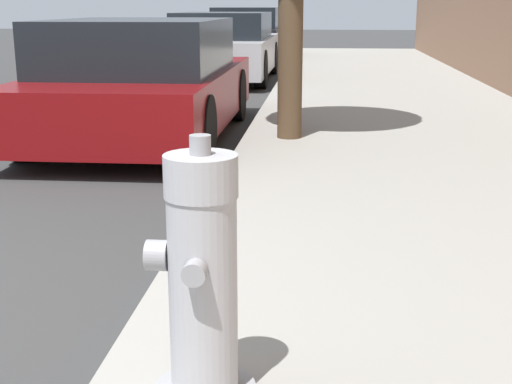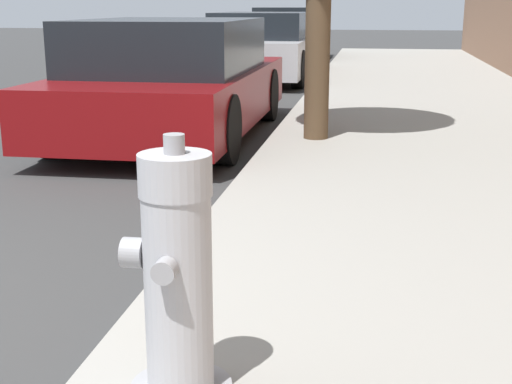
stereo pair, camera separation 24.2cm
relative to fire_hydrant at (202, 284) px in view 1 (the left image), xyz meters
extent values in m
cylinder|color=#B2B2B7|center=(0.00, 0.00, -0.04)|extent=(0.23, 0.23, 0.68)
cylinder|color=#B2B2B7|center=(0.00, 0.00, 0.37)|extent=(0.24, 0.24, 0.14)
cylinder|color=#97979C|center=(0.00, 0.00, 0.47)|extent=(0.07, 0.07, 0.06)
cylinder|color=#97979C|center=(0.00, -0.14, 0.10)|extent=(0.08, 0.06, 0.08)
cylinder|color=#97979C|center=(0.00, 0.14, 0.10)|extent=(0.08, 0.06, 0.08)
cylinder|color=#97979C|center=(-0.15, 0.00, 0.10)|extent=(0.07, 0.10, 0.10)
cube|color=maroon|center=(-1.55, 5.45, -0.07)|extent=(1.84, 4.21, 0.56)
cube|color=black|center=(-1.55, 5.28, 0.48)|extent=(1.69, 2.31, 0.54)
cylinder|color=black|center=(-2.39, 6.75, -0.21)|extent=(0.20, 0.65, 0.65)
cylinder|color=black|center=(-0.71, 6.75, -0.21)|extent=(0.20, 0.65, 0.65)
cylinder|color=black|center=(-2.39, 4.14, -0.21)|extent=(0.20, 0.65, 0.65)
cylinder|color=black|center=(-0.71, 4.14, -0.21)|extent=(0.20, 0.65, 0.65)
cube|color=#B7B7BC|center=(-1.53, 11.71, -0.03)|extent=(1.79, 4.39, 0.63)
cube|color=black|center=(-1.53, 11.53, 0.52)|extent=(1.65, 2.42, 0.47)
cylinder|color=black|center=(-2.34, 13.07, -0.20)|extent=(0.20, 0.66, 0.66)
cylinder|color=black|center=(-0.71, 13.07, -0.20)|extent=(0.20, 0.66, 0.66)
cylinder|color=black|center=(-2.34, 10.35, -0.20)|extent=(0.20, 0.66, 0.66)
cylinder|color=black|center=(-0.71, 10.35, -0.20)|extent=(0.20, 0.66, 0.66)
cube|color=black|center=(-1.63, 16.86, -0.02)|extent=(1.76, 3.89, 0.66)
cube|color=black|center=(-1.63, 16.70, 0.56)|extent=(1.62, 2.14, 0.51)
cylinder|color=black|center=(-2.43, 18.06, -0.20)|extent=(0.20, 0.66, 0.66)
cylinder|color=black|center=(-0.83, 18.06, -0.20)|extent=(0.20, 0.66, 0.66)
cylinder|color=black|center=(-2.43, 15.65, -0.20)|extent=(0.20, 0.66, 0.66)
cylinder|color=black|center=(-0.83, 15.65, -0.20)|extent=(0.20, 0.66, 0.66)
cylinder|color=brown|center=(0.05, 4.99, 0.94)|extent=(0.25, 0.25, 2.71)
camera|label=1|loc=(0.39, -2.18, 0.90)|focal=50.00mm
camera|label=2|loc=(0.62, -2.15, 0.90)|focal=50.00mm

